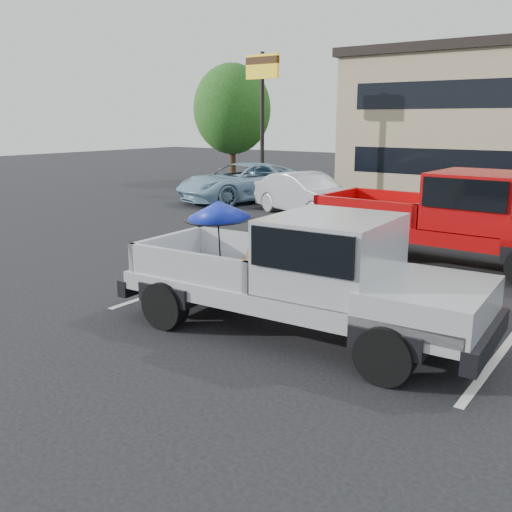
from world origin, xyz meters
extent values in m
plane|color=black|center=(0.00, 0.00, 0.00)|extent=(90.00, 90.00, 0.00)
cube|color=silver|center=(-3.00, 2.00, 0.00)|extent=(0.12, 5.00, 0.01)
cube|color=silver|center=(3.00, 2.00, 0.00)|extent=(0.12, 5.00, 0.01)
cylinder|color=black|center=(-10.00, 14.00, 3.00)|extent=(0.18, 0.18, 6.00)
cube|color=yellow|center=(-10.00, 14.00, 5.40)|extent=(1.60, 0.18, 1.00)
cube|color=#381E0C|center=(-10.00, 14.00, 5.65)|extent=(1.60, 0.22, 0.30)
cylinder|color=#332114|center=(-14.00, 17.00, 1.21)|extent=(0.32, 0.32, 2.42)
ellipsoid|color=#224814|center=(-14.00, 17.00, 3.74)|extent=(3.96, 3.96, 4.55)
cylinder|color=black|center=(-1.55, -0.59, 0.38)|extent=(0.77, 0.32, 0.76)
cylinder|color=black|center=(-1.65, 1.25, 0.38)|extent=(0.77, 0.32, 0.76)
cylinder|color=black|center=(2.04, -0.40, 0.38)|extent=(0.77, 0.32, 0.76)
cylinder|color=black|center=(1.94, 1.44, 0.38)|extent=(0.77, 0.32, 0.76)
cube|color=silver|center=(0.24, 0.43, 0.67)|extent=(5.48, 2.20, 0.28)
cube|color=silver|center=(2.24, 0.53, 0.88)|extent=(1.60, 2.00, 0.46)
cube|color=black|center=(2.99, 0.57, 0.50)|extent=(0.30, 1.97, 0.30)
cube|color=black|center=(-2.50, 0.28, 0.50)|extent=(0.28, 1.97, 0.28)
cube|color=silver|center=(0.79, 0.45, 1.35)|extent=(1.74, 1.92, 1.05)
cube|color=black|center=(0.79, 0.45, 1.55)|extent=(1.60, 2.02, 0.55)
cube|color=black|center=(-1.20, 0.35, 0.73)|extent=(2.39, 1.96, 0.10)
cube|color=silver|center=(-1.25, 1.22, 1.03)|extent=(2.30, 0.22, 0.50)
cube|color=silver|center=(-1.16, -0.52, 1.03)|extent=(2.30, 0.22, 0.50)
cube|color=silver|center=(-2.30, 0.29, 1.03)|extent=(0.20, 1.84, 0.50)
cube|color=silver|center=(-0.11, 0.41, 1.03)|extent=(0.20, 1.84, 0.50)
ellipsoid|color=brown|center=(-0.68, 0.37, 0.93)|extent=(0.46, 0.39, 0.29)
cylinder|color=brown|center=(-0.44, 0.31, 0.89)|extent=(0.06, 0.06, 0.22)
cylinder|color=brown|center=(-0.44, 0.46, 0.89)|extent=(0.06, 0.06, 0.22)
ellipsoid|color=brown|center=(-0.52, 0.38, 1.11)|extent=(0.29, 0.26, 0.40)
cylinder|color=red|center=(-0.50, 0.38, 1.24)|extent=(0.19, 0.19, 0.04)
sphere|color=brown|center=(-0.44, 0.38, 1.33)|extent=(0.21, 0.21, 0.21)
cone|color=black|center=(-0.32, 0.39, 1.31)|extent=(0.15, 0.11, 0.10)
cone|color=black|center=(-0.46, 0.33, 1.44)|extent=(0.07, 0.07, 0.11)
cone|color=black|center=(-0.46, 0.44, 1.44)|extent=(0.07, 0.07, 0.11)
cylinder|color=brown|center=(-0.84, 0.36, 0.84)|extent=(0.26, 0.05, 0.09)
cylinder|color=black|center=(-1.04, 0.14, 1.31)|extent=(0.02, 0.10, 1.05)
cone|color=#1424B2|center=(-1.04, 0.14, 1.85)|extent=(1.10, 1.12, 0.36)
cylinder|color=black|center=(-1.04, 0.14, 2.01)|extent=(0.02, 0.02, 0.10)
cylinder|color=black|center=(-1.04, 0.14, 1.72)|extent=(1.10, 1.10, 0.09)
cylinder|color=black|center=(-1.43, 5.19, 0.43)|extent=(0.87, 0.34, 0.86)
cylinder|color=black|center=(-1.37, 7.26, 0.43)|extent=(0.87, 0.34, 0.86)
cube|color=#AC090B|center=(0.69, 6.16, 0.76)|extent=(6.15, 2.35, 0.32)
cube|color=black|center=(-2.41, 6.26, 0.56)|extent=(0.27, 2.22, 0.32)
cube|color=#AC090B|center=(1.31, 6.14, 1.52)|extent=(1.92, 2.13, 1.19)
cube|color=black|center=(1.31, 6.14, 1.75)|extent=(1.76, 2.24, 0.62)
cube|color=black|center=(-0.95, 6.21, 0.82)|extent=(2.66, 2.15, 0.11)
cube|color=#AC090B|center=(-0.92, 7.19, 1.16)|extent=(2.60, 0.19, 0.56)
cube|color=#AC090B|center=(-0.98, 5.23, 1.16)|extent=(2.60, 0.19, 0.56)
cube|color=#AC090B|center=(-2.19, 6.25, 1.16)|extent=(0.18, 2.08, 0.56)
cube|color=#AC090B|center=(0.30, 6.18, 1.16)|extent=(0.18, 2.08, 0.56)
imported|color=#ABAEB3|center=(-5.42, 10.18, 0.72)|extent=(4.63, 2.99, 1.44)
imported|color=#86AEC9|center=(-9.31, 11.65, 0.76)|extent=(3.98, 5.99, 1.53)
camera|label=1|loc=(4.59, -6.66, 3.21)|focal=40.00mm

